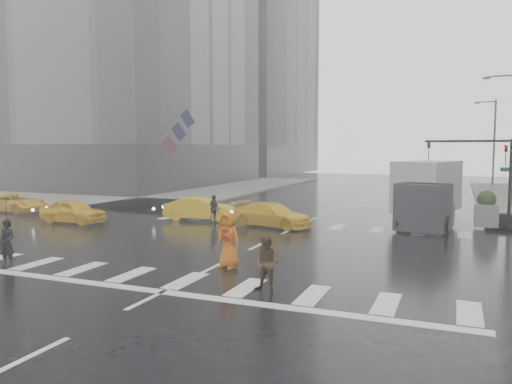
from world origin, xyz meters
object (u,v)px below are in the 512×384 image
at_px(pedestrian_orange, 228,240).
at_px(taxi_mid, 200,209).
at_px(taxi_front, 73,211).
at_px(box_truck, 426,192).
at_px(pedestrian_brown, 267,264).
at_px(traffic_signal_pole, 488,165).

xyz_separation_m(pedestrian_orange, taxi_mid, (-6.22, 9.50, -0.32)).
distance_m(taxi_front, box_truck, 18.80).
height_order(pedestrian_brown, taxi_front, pedestrian_brown).
bearing_deg(taxi_front, pedestrian_brown, -116.90).
relative_size(pedestrian_orange, box_truck, 0.30).
xyz_separation_m(pedestrian_brown, taxi_mid, (-8.43, 11.61, -0.15)).
distance_m(pedestrian_brown, taxi_mid, 14.35).
distance_m(taxi_front, taxi_mid, 6.83).
xyz_separation_m(traffic_signal_pole, taxi_front, (-20.61, -6.01, -2.57)).
relative_size(traffic_signal_pole, taxi_front, 1.18).
bearing_deg(taxi_mid, box_truck, -86.92).
bearing_deg(pedestrian_orange, taxi_front, 166.11).
bearing_deg(pedestrian_orange, box_truck, 77.72).
distance_m(pedestrian_brown, taxi_front, 16.44).
relative_size(pedestrian_brown, box_truck, 0.25).
bearing_deg(box_truck, taxi_front, -145.17).
distance_m(pedestrian_brown, pedestrian_orange, 3.06).
xyz_separation_m(pedestrian_orange, taxi_front, (-12.09, 6.00, -0.32)).
xyz_separation_m(traffic_signal_pole, pedestrian_brown, (-6.31, -14.13, -2.42)).
bearing_deg(pedestrian_orange, traffic_signal_pole, 67.18).
distance_m(traffic_signal_pole, pedestrian_orange, 14.89).
relative_size(pedestrian_brown, taxi_front, 0.42).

